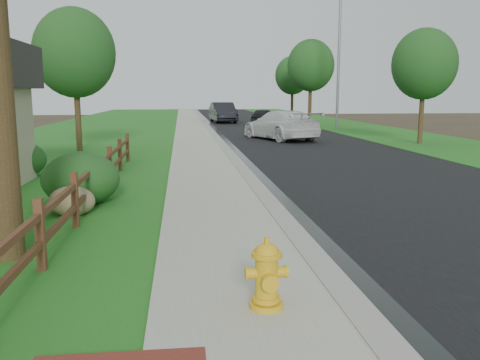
{
  "coord_description": "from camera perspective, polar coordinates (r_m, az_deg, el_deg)",
  "views": [
    {
      "loc": [
        -1.59,
        -4.42,
        2.55
      ],
      "look_at": [
        -0.46,
        5.36,
        0.87
      ],
      "focal_mm": 38.0,
      "sensor_mm": 36.0,
      "label": 1
    }
  ],
  "objects": [
    {
      "name": "ground",
      "position": [
        5.34,
        12.26,
        -19.05
      ],
      "size": [
        120.0,
        120.0,
        0.0
      ],
      "primitive_type": "plane",
      "color": "#3A2C1F"
    },
    {
      "name": "road",
      "position": [
        39.98,
        2.36,
        6.01
      ],
      "size": [
        8.0,
        90.0,
        0.02
      ],
      "primitive_type": "cube",
      "color": "black",
      "rests_on": "ground"
    },
    {
      "name": "curb",
      "position": [
        39.54,
        -3.7,
        6.03
      ],
      "size": [
        0.4,
        90.0,
        0.12
      ],
      "primitive_type": "cube",
      "color": "gray",
      "rests_on": "ground"
    },
    {
      "name": "wet_gutter",
      "position": [
        39.57,
        -3.19,
        5.98
      ],
      "size": [
        0.5,
        90.0,
        0.0
      ],
      "primitive_type": "cube",
      "color": "black",
      "rests_on": "road"
    },
    {
      "name": "sidewalk",
      "position": [
        39.5,
        -5.59,
        5.99
      ],
      "size": [
        2.2,
        90.0,
        0.1
      ],
      "primitive_type": "cube",
      "color": "#A3A08E",
      "rests_on": "ground"
    },
    {
      "name": "grass_strip",
      "position": [
        39.51,
        -8.36,
        5.91
      ],
      "size": [
        1.6,
        90.0,
        0.06
      ],
      "primitive_type": "cube",
      "color": "#27621C",
      "rests_on": "ground"
    },
    {
      "name": "lawn_near",
      "position": [
        40.01,
        -15.86,
        5.67
      ],
      "size": [
        9.0,
        90.0,
        0.04
      ],
      "primitive_type": "cube",
      "color": "#27621C",
      "rests_on": "ground"
    },
    {
      "name": "verge_far",
      "position": [
        41.61,
        11.84,
        5.97
      ],
      "size": [
        6.0,
        90.0,
        0.04
      ],
      "primitive_type": "cube",
      "color": "#27621C",
      "rests_on": "ground"
    },
    {
      "name": "ranch_fence",
      "position": [
        11.17,
        -16.85,
        -0.7
      ],
      "size": [
        0.12,
        16.92,
        1.1
      ],
      "color": "#4D2E19",
      "rests_on": "ground"
    },
    {
      "name": "fire_hydrant",
      "position": [
        5.92,
        3.0,
        -10.7
      ],
      "size": [
        0.54,
        0.44,
        0.84
      ],
      "color": "gold",
      "rests_on": "sidewalk"
    },
    {
      "name": "white_suv",
      "position": [
        28.53,
        4.56,
        6.18
      ],
      "size": [
        4.02,
        6.03,
        1.62
      ],
      "primitive_type": "imported",
      "rotation": [
        0.0,
        0.0,
        3.49
      ],
      "color": "silver",
      "rests_on": "road"
    },
    {
      "name": "dark_car_mid",
      "position": [
        41.47,
        2.64,
        7.11
      ],
      "size": [
        2.77,
        4.34,
        1.37
      ],
      "primitive_type": "imported",
      "rotation": [
        0.0,
        0.0,
        2.83
      ],
      "color": "black",
      "rests_on": "road"
    },
    {
      "name": "dark_car_far",
      "position": [
        45.72,
        -1.93,
        7.6
      ],
      "size": [
        2.27,
        5.51,
        1.77
      ],
      "primitive_type": "imported",
      "rotation": [
        0.0,
        0.0,
        0.07
      ],
      "color": "black",
      "rests_on": "road"
    },
    {
      "name": "streetlight",
      "position": [
        37.3,
        10.76,
        13.85
      ],
      "size": [
        2.14,
        0.83,
        9.49
      ],
      "color": "gray",
      "rests_on": "ground"
    },
    {
      "name": "boulder",
      "position": [
        11.2,
        -18.37,
        -2.29
      ],
      "size": [
        1.04,
        0.82,
        0.64
      ],
      "primitive_type": "ellipsoid",
      "rotation": [
        0.0,
        0.0,
        0.11
      ],
      "color": "olive",
      "rests_on": "ground"
    },
    {
      "name": "shrub_b",
      "position": [
        12.18,
        -17.43,
        0.09
      ],
      "size": [
        2.25,
        2.25,
        1.23
      ],
      "primitive_type": "ellipsoid",
      "rotation": [
        0.0,
        0.0,
        -0.35
      ],
      "color": "#1C4C1B",
      "rests_on": "ground"
    },
    {
      "name": "shrub_c",
      "position": [
        16.9,
        -23.44,
        2.09
      ],
      "size": [
        1.68,
        1.68,
        1.11
      ],
      "primitive_type": "ellipsoid",
      "rotation": [
        0.0,
        0.0,
        -0.1
      ],
      "color": "#1C4C1B",
      "rests_on": "ground"
    },
    {
      "name": "tree_near_left",
      "position": [
        23.72,
        -18.08,
        13.39
      ],
      "size": [
        3.51,
        3.51,
        6.22
      ],
      "color": "#332315",
      "rests_on": "ground"
    },
    {
      "name": "tree_near_right",
      "position": [
        27.47,
        19.98,
        12.11
      ],
      "size": [
        3.2,
        3.2,
        5.77
      ],
      "color": "#332315",
      "rests_on": "ground"
    },
    {
      "name": "tree_mid_right",
      "position": [
        42.8,
        7.95,
        12.61
      ],
      "size": [
        3.83,
        3.83,
        6.94
      ],
      "color": "#332315",
      "rests_on": "ground"
    },
    {
      "name": "tree_far_right",
      "position": [
        49.46,
        5.91,
        11.59
      ],
      "size": [
        3.3,
        3.3,
        6.08
      ],
      "color": "#332315",
      "rests_on": "ground"
    }
  ]
}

